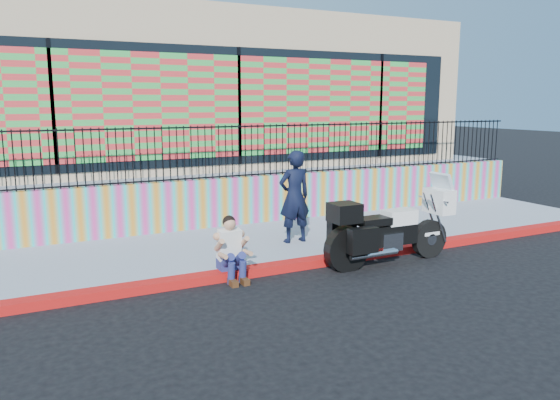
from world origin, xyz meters
TOP-DOWN VIEW (x-y plane):
  - ground at (0.00, 0.00)m, footprint 90.00×90.00m
  - red_curb at (0.00, 0.00)m, footprint 16.00×0.30m
  - sidewalk at (0.00, 1.65)m, footprint 16.00×3.00m
  - mural_wall at (0.00, 3.25)m, footprint 16.00×0.20m
  - metal_fence at (0.00, 3.25)m, footprint 15.80×0.04m
  - elevated_platform at (0.00, 8.35)m, footprint 16.00×10.00m
  - storefront_building at (0.00, 8.13)m, footprint 14.00×8.06m
  - police_motorcycle at (1.03, -0.48)m, footprint 2.63×0.87m
  - police_officer at (-0.01, 1.21)m, footprint 0.69×0.46m
  - seated_man at (-1.87, -0.10)m, footprint 0.54×0.71m

SIDE VIEW (x-z plane):
  - ground at x=0.00m, z-range 0.00..0.00m
  - red_curb at x=0.00m, z-range 0.00..0.15m
  - sidewalk at x=0.00m, z-range 0.00..0.15m
  - seated_man at x=-1.87m, z-range -0.08..0.98m
  - elevated_platform at x=0.00m, z-range 0.00..1.25m
  - police_motorcycle at x=1.03m, z-range -0.13..1.50m
  - mural_wall at x=0.00m, z-range 0.15..1.25m
  - police_officer at x=-0.01m, z-range 0.15..2.02m
  - metal_fence at x=0.00m, z-range 1.25..2.45m
  - storefront_building at x=0.00m, z-range 1.25..5.25m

